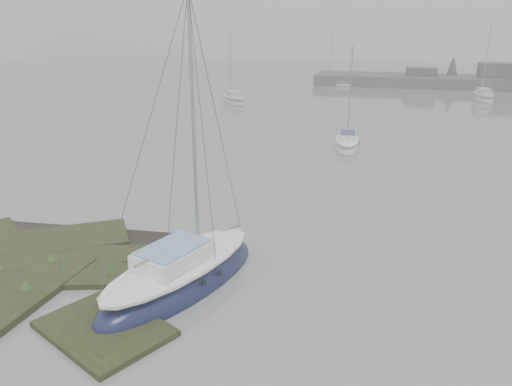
# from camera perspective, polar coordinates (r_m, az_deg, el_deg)

# --- Properties ---
(ground) EXTENTS (160.00, 160.00, 0.00)m
(ground) POSITION_cam_1_polar(r_m,az_deg,el_deg) (42.12, 5.29, 7.72)
(ground) COLOR slate
(ground) RESTS_ON ground
(sailboat_main) EXTENTS (4.25, 7.26, 9.74)m
(sailboat_main) POSITION_cam_1_polar(r_m,az_deg,el_deg) (16.37, -8.57, -9.52)
(sailboat_main) COLOR #13173A
(sailboat_main) RESTS_ON ground
(sailboat_white) EXTENTS (2.21, 5.24, 7.19)m
(sailboat_white) POSITION_cam_1_polar(r_m,az_deg,el_deg) (34.66, 10.36, 5.48)
(sailboat_white) COLOR silver
(sailboat_white) RESTS_ON ground
(sailboat_far_a) EXTENTS (4.83, 5.87, 8.18)m
(sailboat_far_a) POSITION_cam_1_polar(r_m,az_deg,el_deg) (54.36, -2.60, 10.54)
(sailboat_far_a) COLOR #A4AAAE
(sailboat_far_a) RESTS_ON ground
(sailboat_far_b) EXTENTS (2.40, 6.13, 8.47)m
(sailboat_far_b) POSITION_cam_1_polar(r_m,az_deg,el_deg) (61.58, 24.48, 9.89)
(sailboat_far_b) COLOR #B6BAC0
(sailboat_far_b) RESTS_ON ground
(sailboat_far_c) EXTENTS (5.59, 4.15, 7.62)m
(sailboat_far_c) POSITION_cam_1_polar(r_m,az_deg,el_deg) (70.77, 8.90, 12.23)
(sailboat_far_c) COLOR #A5A9AE
(sailboat_far_c) RESTS_ON ground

